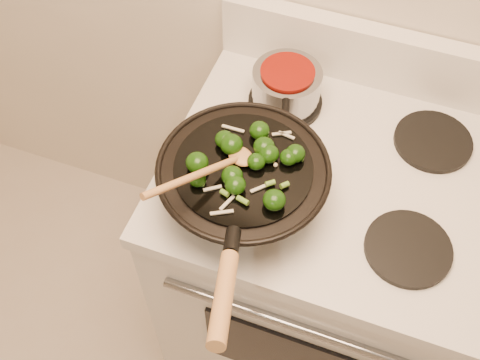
% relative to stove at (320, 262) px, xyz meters
% --- Properties ---
extents(stove, '(0.78, 0.67, 1.08)m').
position_rel_stove_xyz_m(stove, '(0.00, 0.00, 0.00)').
color(stove, white).
rests_on(stove, ground).
extents(wok, '(0.36, 0.59, 0.23)m').
position_rel_stove_xyz_m(wok, '(-0.18, -0.16, 0.52)').
color(wok, black).
rests_on(wok, stove).
extents(stirfry, '(0.22, 0.25, 0.04)m').
position_rel_stove_xyz_m(stirfry, '(-0.17, -0.15, 0.59)').
color(stirfry, '#123408').
rests_on(stirfry, wok).
extents(wooden_spoon, '(0.15, 0.25, 0.10)m').
position_rel_stove_xyz_m(wooden_spoon, '(-0.22, -0.20, 0.61)').
color(wooden_spoon, '#B07A45').
rests_on(wooden_spoon, wok).
extents(saucepan, '(0.16, 0.26, 0.10)m').
position_rel_stove_xyz_m(saucepan, '(-0.18, 0.15, 0.51)').
color(saucepan, gray).
rests_on(saucepan, stove).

